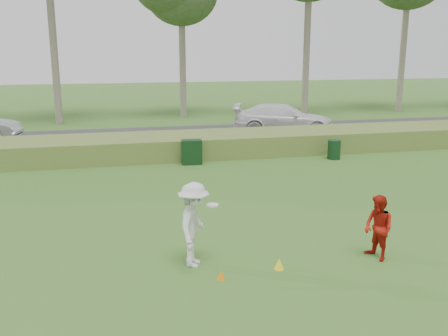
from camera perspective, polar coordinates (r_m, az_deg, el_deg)
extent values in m
plane|color=#316120|center=(10.78, 5.00, -11.64)|extent=(120.00, 120.00, 0.00)
cube|color=#536D2B|center=(21.87, -4.83, 2.61)|extent=(80.00, 3.00, 0.90)
cube|color=#2D2D2D|center=(26.82, -6.42, 3.69)|extent=(80.00, 6.00, 0.06)
cylinder|color=gray|center=(34.16, -4.83, 15.46)|extent=(0.44, 0.44, 11.50)
cylinder|color=gray|center=(34.44, 9.59, 17.40)|extent=(0.44, 0.44, 14.00)
cylinder|color=gray|center=(39.29, 20.06, 15.93)|extent=(0.44, 0.44, 13.50)
imported|color=silver|center=(10.69, -3.45, -6.49)|extent=(1.09, 1.36, 1.84)
cylinder|color=white|center=(10.63, -1.35, -4.26)|extent=(0.27, 0.27, 0.03)
imported|color=#A7180E|center=(11.56, 17.23, -6.55)|extent=(0.68, 0.80, 1.45)
cone|color=orange|center=(10.36, -0.33, -12.11)|extent=(0.17, 0.17, 0.19)
cone|color=yellow|center=(10.85, 6.32, -10.81)|extent=(0.22, 0.22, 0.24)
cube|color=black|center=(20.16, -3.70, 1.84)|extent=(0.84, 0.56, 1.00)
cylinder|color=black|center=(21.59, 12.47, 2.08)|extent=(0.69, 0.69, 0.82)
imported|color=white|center=(27.39, 6.81, 5.62)|extent=(5.84, 3.76, 1.58)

